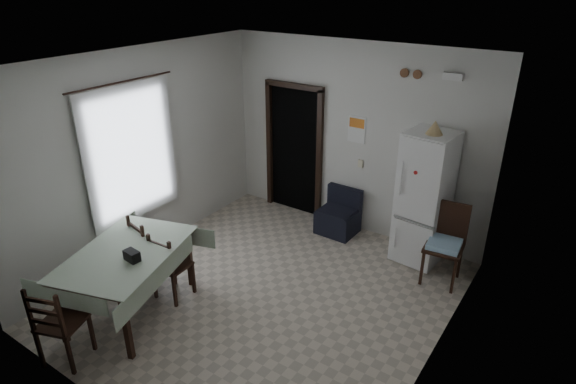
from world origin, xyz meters
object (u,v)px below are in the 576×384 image
at_px(fridge, 424,198).
at_px(dining_chair_near_head, 61,321).
at_px(dining_chair_far_left, 152,249).
at_px(dining_chair_far_right, 172,264).
at_px(navy_seat, 338,212).
at_px(corner_chair, 444,246).
at_px(dining_table, 130,282).

height_order(fridge, dining_chair_near_head, fridge).
distance_m(fridge, dining_chair_near_head, 4.65).
bearing_deg(dining_chair_far_left, dining_chair_far_right, -176.96).
bearing_deg(fridge, dining_chair_far_left, -130.71).
xyz_separation_m(fridge, navy_seat, (-1.30, 0.00, -0.59)).
distance_m(corner_chair, dining_chair_far_right, 3.46).
height_order(dining_chair_far_left, dining_chair_near_head, dining_chair_near_head).
bearing_deg(dining_chair_near_head, corner_chair, -147.77).
relative_size(fridge, dining_chair_near_head, 1.92).
height_order(navy_seat, dining_table, dining_table).
height_order(fridge, dining_table, fridge).
xyz_separation_m(navy_seat, corner_chair, (1.76, -0.39, 0.19)).
bearing_deg(dining_table, dining_chair_far_left, 96.55).
bearing_deg(navy_seat, dining_table, -108.78).
distance_m(corner_chair, dining_chair_far_left, 3.77).
height_order(fridge, navy_seat, fridge).
distance_m(fridge, dining_chair_far_left, 3.69).
relative_size(corner_chair, dining_chair_near_head, 1.10).
distance_m(dining_chair_far_right, dining_chair_near_head, 1.42).
relative_size(navy_seat, dining_chair_far_left, 0.71).
bearing_deg(dining_table, corner_chair, 26.06).
height_order(navy_seat, dining_chair_far_right, dining_chair_far_right).
xyz_separation_m(dining_table, dining_chair_far_left, (-0.25, 0.57, 0.07)).
bearing_deg(dining_chair_far_right, dining_chair_near_head, 82.57).
bearing_deg(dining_table, dining_chair_far_right, 52.38).
xyz_separation_m(fridge, corner_chair, (0.45, -0.39, -0.40)).
bearing_deg(fridge, navy_seat, -174.18).
bearing_deg(dining_chair_far_right, fridge, -133.29).
relative_size(dining_table, dining_chair_far_right, 1.74).
height_order(fridge, corner_chair, fridge).
height_order(corner_chair, dining_table, corner_chair).
xyz_separation_m(fridge, dining_chair_far_left, (-2.66, -2.52, -0.45)).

